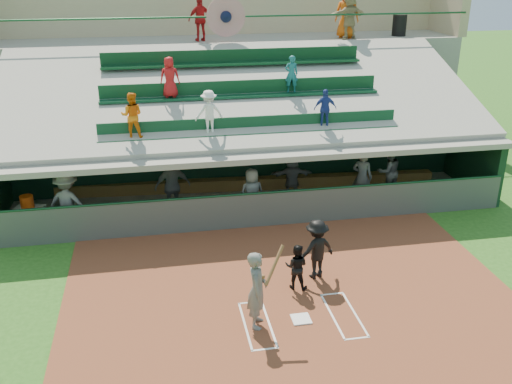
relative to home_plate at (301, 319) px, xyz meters
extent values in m
plane|color=#275818|center=(0.00, 0.00, -0.04)|extent=(100.00, 100.00, 0.00)
cube|color=brown|center=(0.00, 0.50, -0.03)|extent=(11.00, 9.00, 0.02)
cube|color=white|center=(0.00, 0.00, 0.00)|extent=(0.43, 0.43, 0.03)
cube|color=white|center=(-0.75, 0.00, -0.01)|extent=(0.05, 1.80, 0.01)
cube|color=white|center=(0.75, 0.00, -0.01)|extent=(0.05, 1.80, 0.01)
cube|color=silver|center=(-1.30, 0.00, -0.01)|extent=(0.05, 1.80, 0.01)
cube|color=white|center=(1.30, 0.00, -0.01)|extent=(0.05, 1.80, 0.01)
cube|color=silver|center=(-1.02, 0.90, -0.01)|extent=(0.60, 0.05, 0.01)
cube|color=white|center=(1.02, 0.90, -0.01)|extent=(0.60, 0.05, 0.01)
cube|color=white|center=(-1.02, -0.90, -0.01)|extent=(0.60, 0.05, 0.01)
cube|color=silver|center=(1.02, -0.90, -0.01)|extent=(0.60, 0.05, 0.01)
cube|color=gray|center=(0.00, 6.75, -0.02)|extent=(16.00, 3.50, 0.04)
cube|color=gray|center=(0.00, 13.50, 2.26)|extent=(20.00, 3.00, 4.60)
cube|color=#4D524D|center=(0.00, 5.00, 0.52)|extent=(16.00, 0.06, 1.10)
cylinder|color=#133B21|center=(0.00, 5.00, 1.09)|extent=(16.00, 0.08, 0.08)
cube|color=black|center=(0.00, 8.50, 1.07)|extent=(16.00, 0.25, 2.20)
cube|color=black|center=(8.00, 6.75, 1.07)|extent=(0.25, 3.50, 2.20)
cube|color=gray|center=(0.00, 6.75, 2.17)|extent=(16.40, 3.90, 0.18)
cube|color=gray|center=(0.00, 10.25, 1.12)|extent=(16.40, 3.50, 2.30)
cube|color=gray|center=(0.00, 11.90, 2.26)|extent=(16.40, 0.30, 4.60)
cube|color=#99978B|center=(0.00, 8.60, 3.42)|extent=(16.40, 6.51, 2.37)
cube|color=#0D3C22|center=(0.00, 6.20, 2.62)|extent=(9.40, 0.42, 0.08)
cube|color=#0D3A22|center=(0.00, 6.40, 2.88)|extent=(9.40, 0.06, 0.45)
cube|color=#0D3B23|center=(0.00, 8.10, 3.37)|extent=(9.40, 0.42, 0.08)
cube|color=#0C381E|center=(0.00, 8.30, 3.62)|extent=(9.40, 0.06, 0.45)
cube|color=#0D3C1E|center=(0.00, 10.00, 4.12)|extent=(9.40, 0.42, 0.08)
cube|color=#0B341A|center=(0.00, 10.20, 4.38)|extent=(9.40, 0.06, 0.45)
imported|color=orange|center=(-3.63, 6.30, 3.34)|extent=(0.73, 0.60, 1.36)
imported|color=white|center=(-1.33, 6.30, 3.33)|extent=(0.93, 0.63, 1.34)
imported|color=navy|center=(2.34, 6.30, 3.27)|extent=(0.74, 0.37, 1.22)
imported|color=#B41417|center=(-2.39, 8.20, 4.06)|extent=(0.68, 0.47, 1.31)
imported|color=#176269|center=(1.69, 8.20, 4.02)|extent=(0.47, 0.32, 1.24)
cylinder|color=#154223|center=(0.00, 12.00, 5.56)|extent=(20.00, 0.07, 0.07)
cylinder|color=#B0191F|center=(0.00, 11.98, 5.56)|extent=(1.50, 0.06, 1.50)
sphere|color=black|center=(0.00, 11.95, 5.56)|extent=(0.44, 0.44, 0.44)
imported|color=#565954|center=(-1.03, 0.00, 0.90)|extent=(0.59, 0.76, 1.83)
cylinder|color=brown|center=(-0.68, -0.15, 1.57)|extent=(0.56, 0.54, 0.75)
sphere|color=olive|center=(-0.90, 0.00, 1.22)|extent=(0.10, 0.10, 0.10)
imported|color=black|center=(0.22, 1.36, 0.58)|extent=(0.71, 0.64, 1.19)
imported|color=black|center=(0.85, 1.79, 0.78)|extent=(1.16, 0.87, 1.60)
cube|color=olive|center=(0.18, 8.04, 0.21)|extent=(13.41, 1.38, 0.40)
cube|color=white|center=(-6.88, 5.95, 0.37)|extent=(1.00, 0.86, 0.74)
cylinder|color=#E44A0D|center=(-6.89, 5.95, 0.94)|extent=(0.39, 0.39, 0.39)
imported|color=#5D5F5A|center=(-5.67, 5.59, 0.97)|extent=(1.40, 1.05, 1.93)
imported|color=#50524E|center=(-2.56, 6.34, 0.98)|extent=(1.21, 0.68, 1.94)
imported|color=#61645F|center=(-0.13, 5.65, 0.82)|extent=(0.86, 0.63, 1.63)
imported|color=#5F625D|center=(1.50, 7.00, 0.78)|extent=(1.46, 0.55, 1.55)
imported|color=#595B56|center=(3.68, 6.15, 0.92)|extent=(0.80, 0.74, 1.82)
imported|color=#5F625C|center=(4.81, 6.59, 0.88)|extent=(0.93, 0.77, 1.75)
cylinder|color=black|center=(7.55, 12.93, 5.00)|extent=(0.59, 0.59, 0.88)
imported|color=#A51214|center=(-0.90, 12.79, 5.41)|extent=(1.06, 0.62, 1.69)
imported|color=#D0510C|center=(5.07, 12.62, 5.57)|extent=(1.15, 0.99, 2.00)
imported|color=tan|center=(5.10, 12.35, 5.47)|extent=(1.76, 1.08, 1.81)
camera|label=1|loc=(-3.02, -10.59, 7.69)|focal=40.00mm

